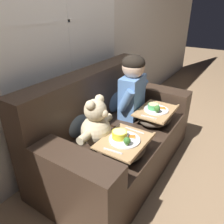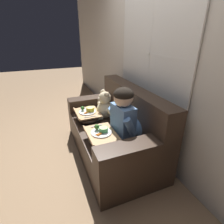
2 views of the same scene
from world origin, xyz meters
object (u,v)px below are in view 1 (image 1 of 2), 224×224
Objects in this scene: couch at (112,134)px; child_figure at (133,84)px; teddy_bear at (96,125)px; lap_tray_teddy at (124,146)px; throw_pillow_behind_teddy at (75,119)px; throw_pillow_behind_child at (113,96)px; lap_tray_child at (156,115)px.

couch is 0.52m from child_figure.
teddy_bear is 0.28m from lap_tray_teddy.
lap_tray_teddy is (-0.00, -0.48, -0.09)m from throw_pillow_behind_teddy.
lap_tray_teddy is at bearing -141.35° from throw_pillow_behind_child.
teddy_bear reaches higher than throw_pillow_behind_teddy.
teddy_bear is 1.03× the size of lap_tray_child.
throw_pillow_behind_child is (0.30, 0.18, 0.25)m from couch.
throw_pillow_behind_teddy is at bearing 90.11° from teddy_bear.
couch is 0.46m from lap_tray_child.
couch is 2.66× the size of child_figure.
teddy_bear is at bearing -179.57° from child_figure.
throw_pillow_behind_child is 0.50m from lap_tray_child.
teddy_bear is at bearing -171.65° from couch.
teddy_bear is at bearing 89.76° from lap_tray_teddy.
lap_tray_child is (-0.00, -0.26, -0.27)m from child_figure.
couch is 0.43m from throw_pillow_behind_child.
teddy_bear is at bearing -159.48° from throw_pillow_behind_child.
throw_pillow_behind_teddy reaches higher than lap_tray_child.
lap_tray_teddy is (-0.61, -0.48, -0.09)m from throw_pillow_behind_child.
throw_pillow_behind_child is 0.58× the size of child_figure.
child_figure reaches higher than lap_tray_teddy.
lap_tray_teddy is at bearing -135.07° from couch.
teddy_bear is 1.07× the size of lap_tray_teddy.
teddy_bear reaches higher than throw_pillow_behind_child.
throw_pillow_behind_child reaches higher than throw_pillow_behind_teddy.
teddy_bear is 0.67m from lap_tray_child.
throw_pillow_behind_child is 0.28m from child_figure.
throw_pillow_behind_teddy is at bearing 148.98° from couch.
throw_pillow_behind_teddy is (-0.61, 0.00, 0.00)m from throw_pillow_behind_child.
lap_tray_child is at bearing -90.24° from child_figure.
teddy_bear reaches higher than lap_tray_child.
throw_pillow_behind_teddy is 0.78× the size of lap_tray_child.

